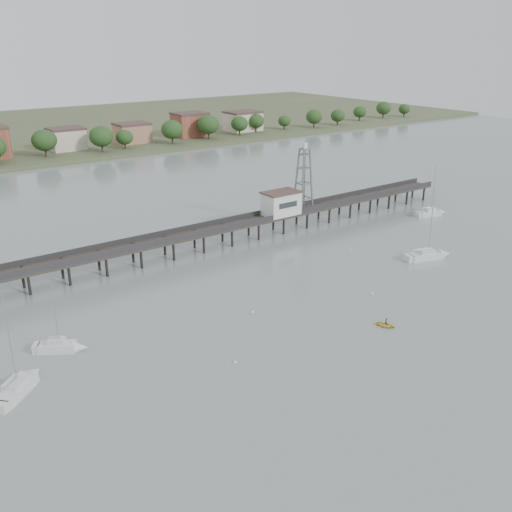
% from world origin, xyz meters
% --- Properties ---
extents(ground_plane, '(500.00, 500.00, 0.00)m').
position_xyz_m(ground_plane, '(0.00, 0.00, 0.00)').
color(ground_plane, slate).
rests_on(ground_plane, ground).
extents(pier, '(150.00, 5.00, 5.50)m').
position_xyz_m(pier, '(0.00, 60.00, 3.79)').
color(pier, '#2D2823').
rests_on(pier, ground).
extents(pier_building, '(8.40, 5.40, 5.30)m').
position_xyz_m(pier_building, '(25.00, 60.00, 6.67)').
color(pier_building, silver).
rests_on(pier_building, ground).
extents(lattice_tower, '(3.20, 3.20, 15.50)m').
position_xyz_m(lattice_tower, '(31.50, 60.00, 11.10)').
color(lattice_tower, slate).
rests_on(lattice_tower, ground).
extents(sailboat_d, '(9.69, 5.31, 15.26)m').
position_xyz_m(sailboat_d, '(39.07, 28.76, 0.63)').
color(sailboat_d, silver).
rests_on(sailboat_d, ground).
extents(sailboat_a, '(7.96, 7.74, 14.17)m').
position_xyz_m(sailboat_a, '(-40.11, 30.01, 0.64)').
color(sailboat_a, silver).
rests_on(sailboat_a, ground).
extents(sailboat_b, '(6.84, 5.30, 11.42)m').
position_xyz_m(sailboat_b, '(-32.82, 35.97, 0.65)').
color(sailboat_b, silver).
rests_on(sailboat_b, ground).
extents(sailboat_e, '(8.35, 4.10, 13.28)m').
position_xyz_m(sailboat_e, '(63.66, 47.52, 0.64)').
color(sailboat_e, silver).
rests_on(sailboat_e, ground).
extents(yellow_dinghy, '(2.14, 1.38, 2.90)m').
position_xyz_m(yellow_dinghy, '(9.40, 14.33, 0.00)').
color(yellow_dinghy, yellow).
rests_on(yellow_dinghy, ground).
extents(dinghy_occupant, '(0.84, 1.24, 0.28)m').
position_xyz_m(dinghy_occupant, '(9.40, 14.33, 0.00)').
color(dinghy_occupant, black).
rests_on(dinghy_occupant, ground).
extents(mooring_buoys, '(79.29, 23.07, 0.39)m').
position_xyz_m(mooring_buoys, '(4.54, 29.28, 0.08)').
color(mooring_buoys, beige).
rests_on(mooring_buoys, ground).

